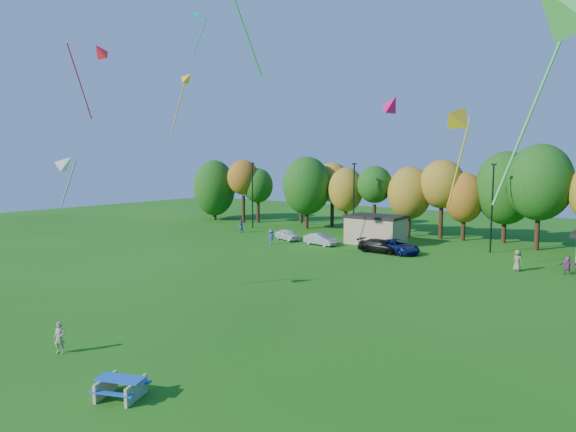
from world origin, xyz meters
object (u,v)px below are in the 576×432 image
Objects in this scene: car_d at (380,246)px; car_a at (287,235)px; kite_flyer at (60,338)px; picnic_table at (121,386)px; car_b at (320,239)px; car_c at (396,246)px.

car_a is at bearing 85.92° from car_d.
car_a is 0.80× the size of car_d.
picnic_table is at bearing -39.07° from kite_flyer.
car_d is (7.46, -0.22, 0.02)m from car_b.
picnic_table is 0.62× the size of car_a.
car_c is (-4.87, 36.17, 0.23)m from picnic_table.
car_b is (5.09, -0.68, 0.01)m from car_a.
car_d is (-6.40, 35.59, 0.20)m from picnic_table.
car_a is 0.74× the size of car_c.
picnic_table is 0.59× the size of car_b.
kite_flyer reaches higher than car_d.
car_a is at bearing 95.47° from picnic_table.
car_d is at bearing -84.15° from car_b.
kite_flyer reaches higher than car_c.
car_d is at bearing 78.22° from picnic_table.
car_c is at bearing 75.69° from picnic_table.
kite_flyer is at bearing 148.39° from picnic_table.
picnic_table is at bearing -169.74° from car_d.
car_b reaches higher than picnic_table.
car_c reaches higher than picnic_table.
car_c is (1.56, 35.08, -0.08)m from kite_flyer.
car_b is (-13.86, 35.81, 0.18)m from picnic_table.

